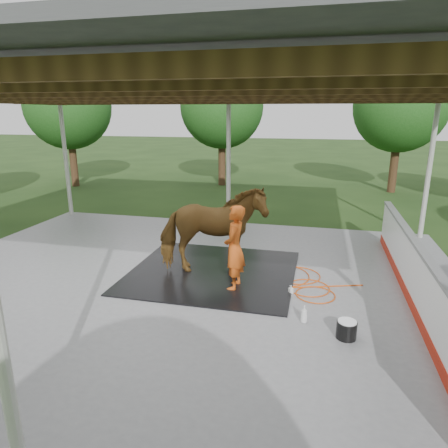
% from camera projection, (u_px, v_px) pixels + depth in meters
% --- Properties ---
extents(ground, '(100.00, 100.00, 0.00)m').
position_uv_depth(ground, '(179.00, 285.00, 8.45)').
color(ground, '#1E3814').
extents(concrete_slab, '(12.00, 10.00, 0.05)m').
position_uv_depth(concrete_slab, '(179.00, 284.00, 8.44)').
color(concrete_slab, slate).
rests_on(concrete_slab, ground).
extents(pavilion_structure, '(12.60, 10.60, 4.05)m').
position_uv_depth(pavilion_structure, '(172.00, 88.00, 7.38)').
color(pavilion_structure, beige).
rests_on(pavilion_structure, ground).
extents(dasher_board, '(0.16, 8.00, 1.15)m').
position_uv_depth(dasher_board, '(417.00, 280.00, 7.26)').
color(dasher_board, '#A61F0D').
rests_on(dasher_board, concrete_slab).
extents(tree_belt, '(28.00, 28.00, 5.80)m').
position_uv_depth(tree_belt, '(202.00, 99.00, 8.20)').
color(tree_belt, '#382314').
rests_on(tree_belt, ground).
extents(rubber_mat, '(3.64, 3.41, 0.03)m').
position_uv_depth(rubber_mat, '(213.00, 271.00, 9.01)').
color(rubber_mat, black).
rests_on(rubber_mat, concrete_slab).
extents(horse, '(2.52, 1.81, 1.94)m').
position_uv_depth(horse, '(212.00, 230.00, 8.75)').
color(horse, brown).
rests_on(horse, rubber_mat).
extents(handler, '(0.43, 0.65, 1.74)m').
position_uv_depth(handler, '(234.00, 248.00, 7.97)').
color(handler, '#C34D14').
rests_on(handler, concrete_slab).
extents(wash_bucket, '(0.32, 0.32, 0.30)m').
position_uv_depth(wash_bucket, '(347.00, 329.00, 6.35)').
color(wash_bucket, black).
rests_on(wash_bucket, concrete_slab).
extents(soap_bottle_a, '(0.12, 0.12, 0.30)m').
position_uv_depth(soap_bottle_a, '(304.00, 314.00, 6.83)').
color(soap_bottle_a, silver).
rests_on(soap_bottle_a, concrete_slab).
extents(soap_bottle_b, '(0.11, 0.11, 0.17)m').
position_uv_depth(soap_bottle_b, '(291.00, 289.00, 7.93)').
color(soap_bottle_b, '#338CD8').
rests_on(soap_bottle_b, concrete_slab).
extents(hose_coil, '(2.41, 1.88, 0.02)m').
position_uv_depth(hose_coil, '(294.00, 280.00, 8.56)').
color(hose_coil, '#C3490D').
rests_on(hose_coil, concrete_slab).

